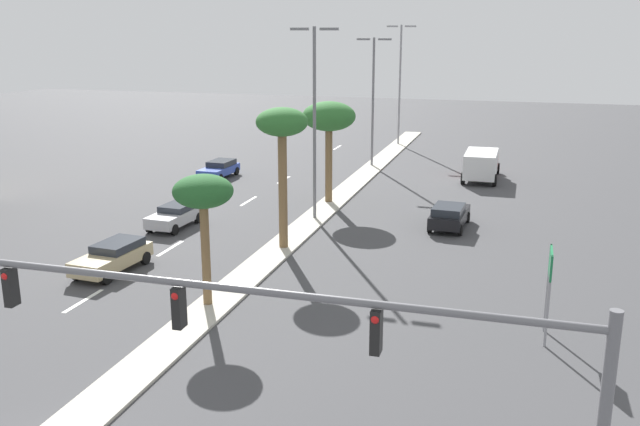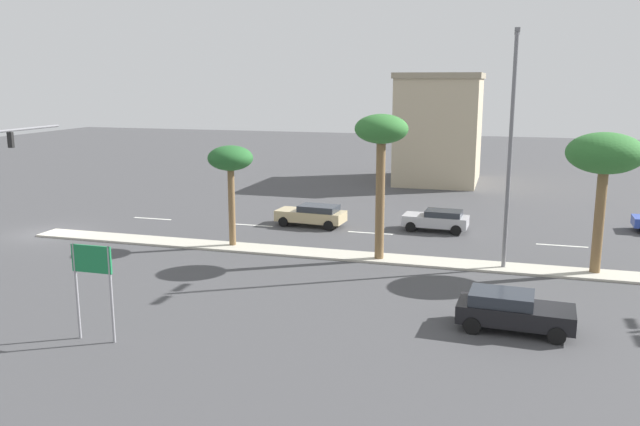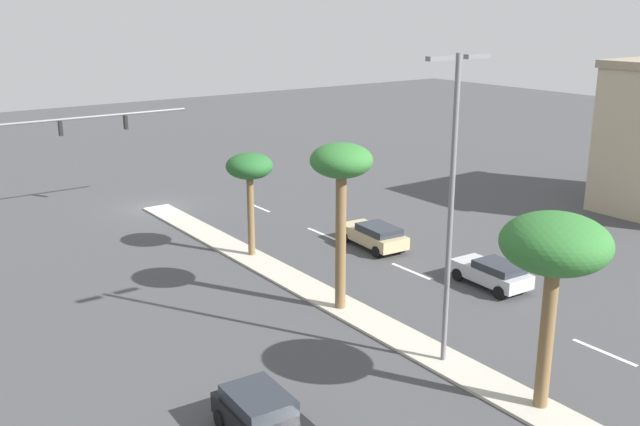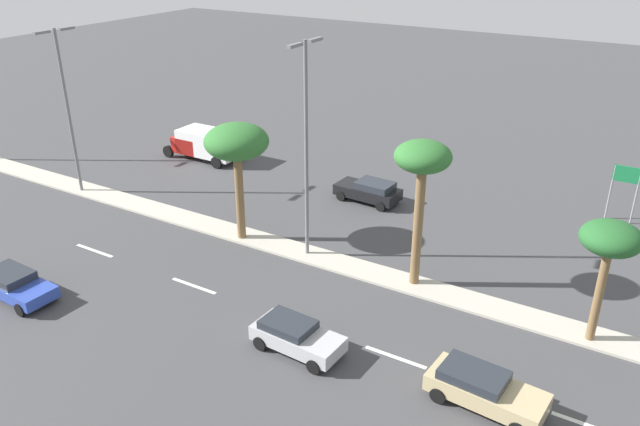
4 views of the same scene
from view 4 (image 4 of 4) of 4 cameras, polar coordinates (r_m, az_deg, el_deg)
ground_plane at (r=34.02m, az=0.90°, el=-4.42°), size 160.00×160.00×0.00m
median_curb at (r=37.75m, az=-8.74°, el=-1.50°), size 1.80×65.76×0.12m
lane_stripe_inboard at (r=27.34m, az=6.85°, el=-12.84°), size 0.20×2.80×0.01m
lane_stripe_far at (r=32.49m, az=-11.34°, el=-6.49°), size 0.20×2.80×0.01m
lane_stripe_left at (r=37.28m, az=-19.73°, el=-3.23°), size 0.20×2.80×0.01m
directional_road_sign at (r=41.69m, az=25.94°, el=2.57°), size 0.10×1.58×3.54m
palm_tree_mid at (r=28.11m, az=24.80°, el=-2.41°), size 2.50×2.50×5.60m
palm_tree_left at (r=29.59m, az=9.26°, el=4.34°), size 2.70×2.70×7.46m
palm_tree_outboard at (r=34.46m, az=-7.56°, el=6.21°), size 3.53×3.53×6.74m
street_lamp_right at (r=32.03m, az=-1.26°, el=6.82°), size 2.90×0.24×11.47m
street_lamp_front at (r=43.81m, az=-21.99°, el=9.44°), size 2.90×0.24×10.66m
sedan_black_right at (r=41.02m, az=4.48°, el=2.04°), size 2.18×4.32×1.45m
sedan_silver_inboard at (r=27.15m, az=-2.20°, el=-11.05°), size 2.03×4.05×1.34m
sedan_blue_near at (r=33.99m, az=-25.88°, el=-5.83°), size 2.07×4.23×1.32m
sedan_tan_center at (r=25.24m, az=14.60°, el=-15.13°), size 2.19×4.52×1.39m
box_truck at (r=49.16m, az=-10.34°, el=6.24°), size 2.63×6.11×2.28m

